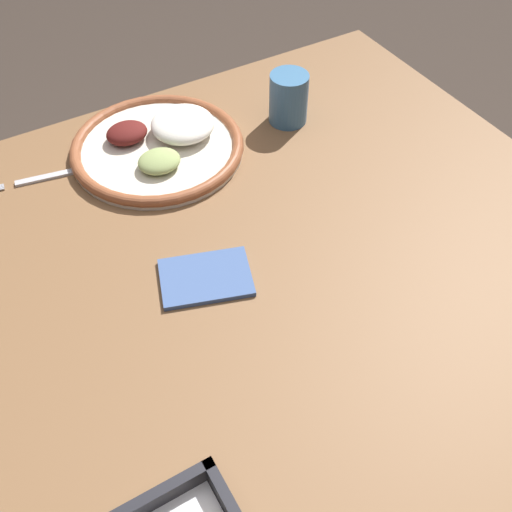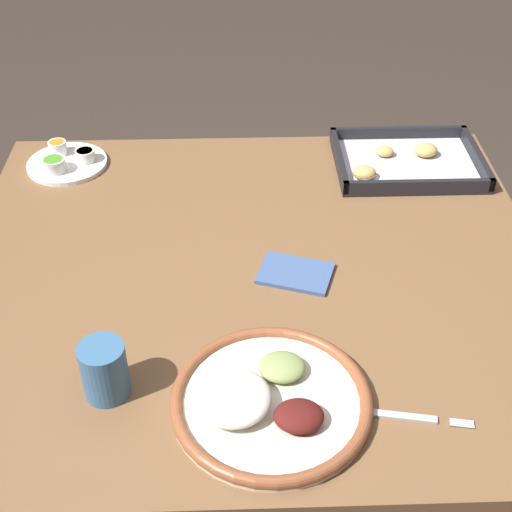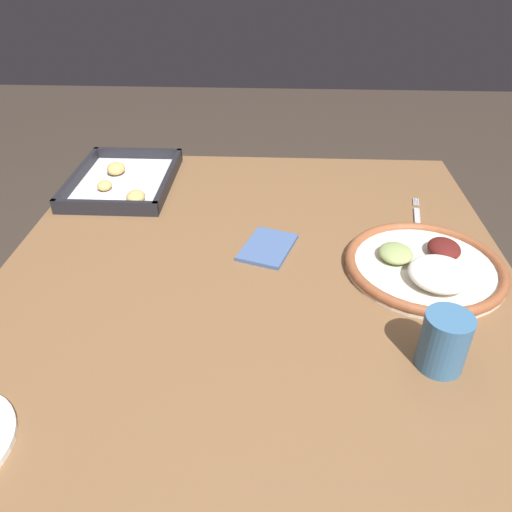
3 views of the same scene
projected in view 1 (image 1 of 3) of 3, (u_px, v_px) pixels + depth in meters
The scene contains 6 objects.
ground_plane at pixel (258, 472), 1.44m from camera, with size 8.00×8.00×0.00m, color #382D26.
dining_table at pixel (259, 312), 0.96m from camera, with size 1.10×0.99×0.76m.
dinner_plate at pixel (160, 144), 1.05m from camera, with size 0.30×0.30×0.05m.
fork at pixel (49, 177), 1.01m from camera, with size 0.19×0.05×0.00m.
drinking_cup at pixel (289, 98), 1.08m from camera, with size 0.07×0.07×0.09m.
napkin at pixel (206, 277), 0.86m from camera, with size 0.15×0.13×0.01m.
Camera 1 is at (0.29, 0.49, 1.43)m, focal length 42.00 mm.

